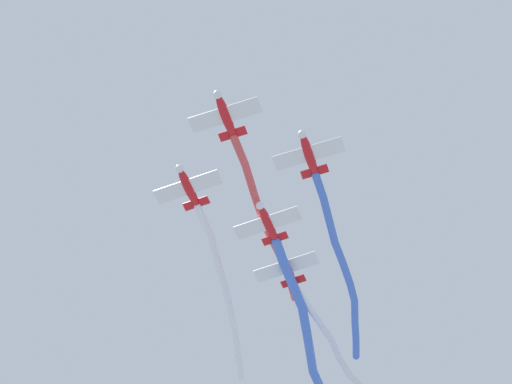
# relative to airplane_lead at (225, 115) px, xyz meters

# --- Properties ---
(airplane_lead) EXTENTS (4.79, 6.37, 1.58)m
(airplane_lead) POSITION_rel_airplane_lead_xyz_m (0.00, 0.00, 0.00)
(airplane_lead) COLOR red
(smoke_trail_lead) EXTENTS (20.29, 2.42, 2.63)m
(smoke_trail_lead) POSITION_rel_airplane_lead_xyz_m (12.01, -1.10, 0.97)
(smoke_trail_lead) COLOR #DB4C4C
(airplane_left_wing) EXTENTS (4.78, 6.37, 1.58)m
(airplane_left_wing) POSITION_rel_airplane_lead_xyz_m (4.93, -6.29, -0.40)
(airplane_left_wing) COLOR red
(smoke_trail_left_wing) EXTENTS (22.26, 1.99, 1.13)m
(smoke_trail_left_wing) POSITION_rel_airplane_lead_xyz_m (17.97, -7.22, -0.43)
(smoke_trail_left_wing) COLOR #4C75DB
(airplane_right_wing) EXTENTS (4.82, 6.40, 1.58)m
(airplane_right_wing) POSITION_rel_airplane_lead_xyz_m (6.29, 4.93, 0.30)
(airplane_right_wing) COLOR red
(smoke_trail_right_wing) EXTENTS (21.40, 1.76, 1.15)m
(smoke_trail_right_wing) POSITION_rel_airplane_lead_xyz_m (18.90, 4.47, 0.08)
(smoke_trail_right_wing) COLOR white
(airplane_slot) EXTENTS (4.83, 6.40, 1.58)m
(airplane_slot) POSITION_rel_airplane_lead_xyz_m (11.22, -1.36, -0.20)
(airplane_slot) COLOR red
(smoke_trail_slot) EXTENTS (22.66, 1.86, 1.58)m
(smoke_trail_slot) POSITION_rel_airplane_lead_xyz_m (24.30, -2.34, -0.16)
(smoke_trail_slot) COLOR #4C75DB
(airplane_trail) EXTENTS (4.84, 6.40, 1.58)m
(airplane_trail) POSITION_rel_airplane_lead_xyz_m (16.83, -2.04, 0.40)
(airplane_trail) COLOR red
(smoke_trail_trail) EXTENTS (15.51, 5.22, 1.11)m
(smoke_trail_trail) POSITION_rel_airplane_lead_xyz_m (26.54, -4.61, 0.21)
(smoke_trail_trail) COLOR white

